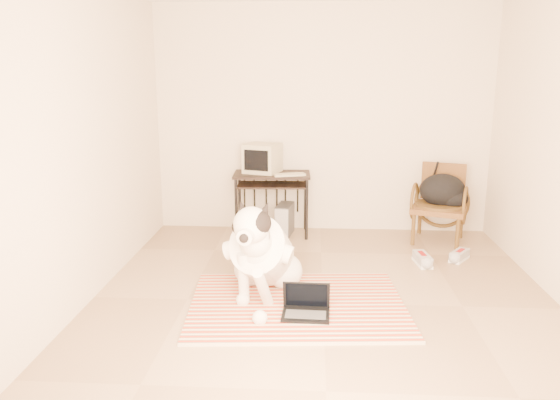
# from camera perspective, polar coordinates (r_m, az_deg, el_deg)

# --- Properties ---
(floor) EXTENTS (4.50, 4.50, 0.00)m
(floor) POSITION_cam_1_polar(r_m,az_deg,el_deg) (4.75, 4.51, -10.66)
(floor) COLOR #9C7F60
(floor) RESTS_ON ground
(wall_back) EXTENTS (4.50, 0.00, 4.50)m
(wall_back) POSITION_cam_1_polar(r_m,az_deg,el_deg) (6.61, 4.43, 8.34)
(wall_back) COLOR beige
(wall_back) RESTS_ON floor
(wall_front) EXTENTS (4.50, 0.00, 4.50)m
(wall_front) POSITION_cam_1_polar(r_m,az_deg,el_deg) (2.17, 6.05, -2.45)
(wall_front) COLOR beige
(wall_front) RESTS_ON floor
(wall_left) EXTENTS (0.00, 4.50, 4.50)m
(wall_left) POSITION_cam_1_polar(r_m,az_deg,el_deg) (4.77, -20.07, 5.55)
(wall_left) COLOR beige
(wall_left) RESTS_ON floor
(rug) EXTENTS (1.89, 1.51, 0.02)m
(rug) POSITION_cam_1_polar(r_m,az_deg,el_deg) (4.68, 1.84, -10.86)
(rug) COLOR red
(rug) RESTS_ON floor
(dog) EXTENTS (0.64, 1.33, 0.95)m
(dog) POSITION_cam_1_polar(r_m,az_deg,el_deg) (4.76, -1.85, -5.69)
(dog) COLOR white
(dog) RESTS_ON rug
(laptop) EXTENTS (0.39, 0.29, 0.27)m
(laptop) POSITION_cam_1_polar(r_m,az_deg,el_deg) (4.46, 2.73, -11.09)
(laptop) COLOR black
(laptop) RESTS_ON rug
(computer_desk) EXTENTS (0.91, 0.53, 0.75)m
(computer_desk) POSITION_cam_1_polar(r_m,az_deg,el_deg) (6.44, -0.86, 1.87)
(computer_desk) COLOR black
(computer_desk) RESTS_ON floor
(crt_monitor) EXTENTS (0.47, 0.46, 0.34)m
(crt_monitor) POSITION_cam_1_polar(r_m,az_deg,el_deg) (6.48, -1.86, 4.39)
(crt_monitor) COLOR #B7AE8F
(crt_monitor) RESTS_ON computer_desk
(desk_keyboard) EXTENTS (0.38, 0.23, 0.02)m
(desk_keyboard) POSITION_cam_1_polar(r_m,az_deg,el_deg) (6.30, 0.98, 2.67)
(desk_keyboard) COLOR #B7AE8F
(desk_keyboard) RESTS_ON computer_desk
(pc_tower) EXTENTS (0.22, 0.42, 0.37)m
(pc_tower) POSITION_cam_1_polar(r_m,az_deg,el_deg) (6.54, 0.49, -2.06)
(pc_tower) COLOR #48484A
(pc_tower) RESTS_ON floor
(rattan_chair) EXTENTS (0.73, 0.72, 0.88)m
(rattan_chair) POSITION_cam_1_polar(r_m,az_deg,el_deg) (6.53, 16.36, -0.33)
(rattan_chair) COLOR brown
(rattan_chair) RESTS_ON floor
(backpack) EXTENTS (0.53, 0.43, 0.38)m
(backpack) POSITION_cam_1_polar(r_m,az_deg,el_deg) (6.50, 16.81, 0.83)
(backpack) COLOR black
(backpack) RESTS_ON rattan_chair
(sneaker_left) EXTENTS (0.17, 0.33, 0.11)m
(sneaker_left) POSITION_cam_1_polar(r_m,az_deg,el_deg) (5.79, 14.65, -6.05)
(sneaker_left) COLOR white
(sneaker_left) RESTS_ON floor
(sneaker_right) EXTENTS (0.27, 0.31, 0.10)m
(sneaker_right) POSITION_cam_1_polar(r_m,az_deg,el_deg) (6.02, 18.24, -5.57)
(sneaker_right) COLOR white
(sneaker_right) RESTS_ON floor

